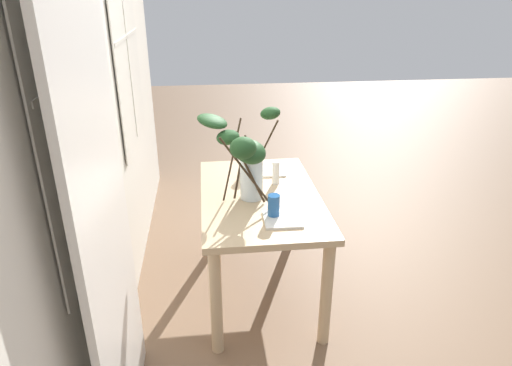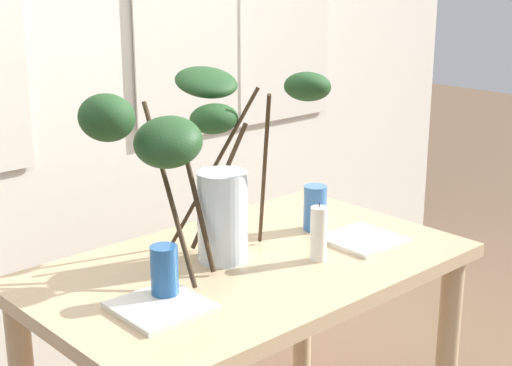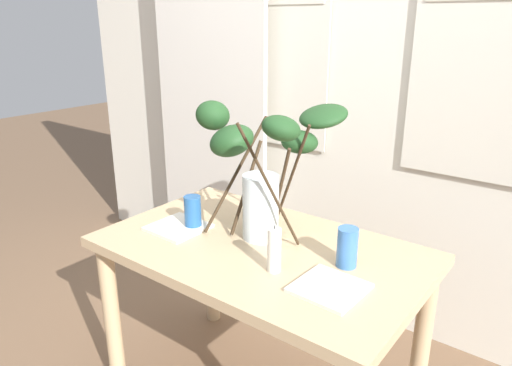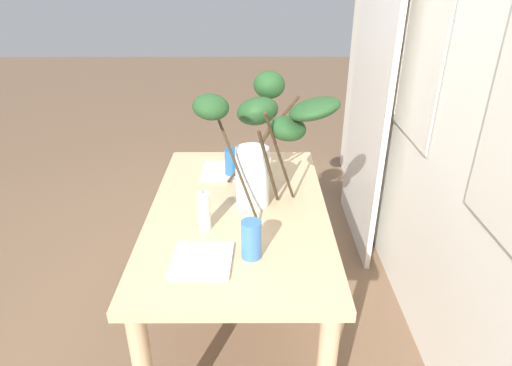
{
  "view_description": "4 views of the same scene",
  "coord_description": "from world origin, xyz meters",
  "px_view_note": "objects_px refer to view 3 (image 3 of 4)",
  "views": [
    {
      "loc": [
        -2.56,
        0.32,
        1.94
      ],
      "look_at": [
        -0.07,
        0.03,
        0.83
      ],
      "focal_mm": 31.65,
      "sensor_mm": 36.0,
      "label": 1
    },
    {
      "loc": [
        -1.33,
        -1.48,
        1.53
      ],
      "look_at": [
        0.03,
        0.01,
        0.94
      ],
      "focal_mm": 53.74,
      "sensor_mm": 36.0,
      "label": 2
    },
    {
      "loc": [
        0.97,
        -1.3,
        1.53
      ],
      "look_at": [
        -0.09,
        0.1,
        0.93
      ],
      "focal_mm": 33.3,
      "sensor_mm": 36.0,
      "label": 3
    },
    {
      "loc": [
        1.59,
        0.07,
        1.66
      ],
      "look_at": [
        -0.01,
        0.07,
        0.84
      ],
      "focal_mm": 30.81,
      "sensor_mm": 36.0,
      "label": 4
    }
  ],
  "objects_px": {
    "plate_square_left": "(178,227)",
    "drinking_glass_blue_right": "(347,247)",
    "pillar_candle": "(274,250)",
    "plate_square_right": "(329,288)",
    "dining_table": "(260,272)",
    "drinking_glass_blue_left": "(193,212)",
    "vase_with_branches": "(260,159)"
  },
  "relations": [
    {
      "from": "plate_square_left",
      "to": "plate_square_right",
      "type": "xyz_separation_m",
      "value": [
        0.72,
        -0.03,
        -0.0
      ]
    },
    {
      "from": "vase_with_branches",
      "to": "pillar_candle",
      "type": "xyz_separation_m",
      "value": [
        0.23,
        -0.23,
        -0.23
      ]
    },
    {
      "from": "plate_square_right",
      "to": "vase_with_branches",
      "type": "bearing_deg",
      "value": 153.4
    },
    {
      "from": "drinking_glass_blue_right",
      "to": "plate_square_right",
      "type": "relative_size",
      "value": 0.68
    },
    {
      "from": "drinking_glass_blue_left",
      "to": "drinking_glass_blue_right",
      "type": "height_order",
      "value": "drinking_glass_blue_right"
    },
    {
      "from": "vase_with_branches",
      "to": "plate_square_right",
      "type": "distance_m",
      "value": 0.57
    },
    {
      "from": "vase_with_branches",
      "to": "drinking_glass_blue_left",
      "type": "relative_size",
      "value": 4.9
    },
    {
      "from": "vase_with_branches",
      "to": "drinking_glass_blue_right",
      "type": "height_order",
      "value": "vase_with_branches"
    },
    {
      "from": "drinking_glass_blue_left",
      "to": "pillar_candle",
      "type": "bearing_deg",
      "value": -10.32
    },
    {
      "from": "drinking_glass_blue_right",
      "to": "pillar_candle",
      "type": "bearing_deg",
      "value": -134.71
    },
    {
      "from": "vase_with_branches",
      "to": "dining_table",
      "type": "bearing_deg",
      "value": -52.7
    },
    {
      "from": "plate_square_right",
      "to": "drinking_glass_blue_left",
      "type": "bearing_deg",
      "value": 173.61
    },
    {
      "from": "drinking_glass_blue_left",
      "to": "plate_square_right",
      "type": "height_order",
      "value": "drinking_glass_blue_left"
    },
    {
      "from": "vase_with_branches",
      "to": "plate_square_left",
      "type": "height_order",
      "value": "vase_with_branches"
    },
    {
      "from": "vase_with_branches",
      "to": "plate_square_left",
      "type": "distance_m",
      "value": 0.45
    },
    {
      "from": "dining_table",
      "to": "drinking_glass_blue_left",
      "type": "height_order",
      "value": "drinking_glass_blue_left"
    },
    {
      "from": "dining_table",
      "to": "drinking_glass_blue_left",
      "type": "distance_m",
      "value": 0.37
    },
    {
      "from": "dining_table",
      "to": "plate_square_left",
      "type": "height_order",
      "value": "plate_square_left"
    },
    {
      "from": "drinking_glass_blue_left",
      "to": "dining_table",
      "type": "bearing_deg",
      "value": 7.11
    },
    {
      "from": "dining_table",
      "to": "plate_square_left",
      "type": "bearing_deg",
      "value": -167.05
    },
    {
      "from": "drinking_glass_blue_left",
      "to": "pillar_candle",
      "type": "height_order",
      "value": "pillar_candle"
    },
    {
      "from": "plate_square_right",
      "to": "pillar_candle",
      "type": "height_order",
      "value": "pillar_candle"
    },
    {
      "from": "plate_square_right",
      "to": "pillar_candle",
      "type": "bearing_deg",
      "value": -177.47
    },
    {
      "from": "plate_square_right",
      "to": "pillar_candle",
      "type": "relative_size",
      "value": 1.24
    },
    {
      "from": "vase_with_branches",
      "to": "plate_square_left",
      "type": "bearing_deg",
      "value": -146.03
    },
    {
      "from": "vase_with_branches",
      "to": "drinking_glass_blue_right",
      "type": "distance_m",
      "value": 0.47
    },
    {
      "from": "dining_table",
      "to": "pillar_candle",
      "type": "bearing_deg",
      "value": -39.48
    },
    {
      "from": "drinking_glass_blue_right",
      "to": "plate_square_left",
      "type": "xyz_separation_m",
      "value": [
        -0.69,
        -0.14,
        -0.06
      ]
    },
    {
      "from": "plate_square_left",
      "to": "drinking_glass_blue_right",
      "type": "bearing_deg",
      "value": 11.46
    },
    {
      "from": "vase_with_branches",
      "to": "drinking_glass_blue_left",
      "type": "bearing_deg",
      "value": -148.34
    },
    {
      "from": "dining_table",
      "to": "plate_square_right",
      "type": "height_order",
      "value": "plate_square_right"
    },
    {
      "from": "drinking_glass_blue_left",
      "to": "drinking_glass_blue_right",
      "type": "relative_size",
      "value": 0.98
    }
  ]
}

